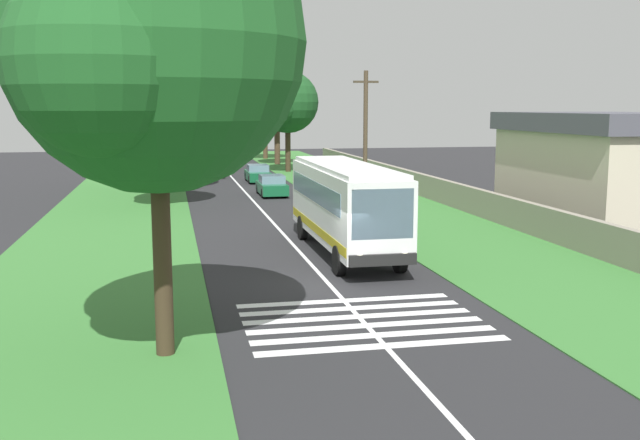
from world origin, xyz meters
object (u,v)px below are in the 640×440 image
at_px(coach_bus, 345,202).
at_px(roadside_tree_left_1, 150,51).
at_px(roadside_tree_left_2, 156,106).
at_px(roadside_tree_right_0, 264,106).
at_px(roadside_tree_right_1, 286,104).
at_px(roadside_tree_right_2, 275,104).
at_px(trailing_minibus_0, 207,153).
at_px(trailing_car_2, 213,169).
at_px(trailing_car_1, 258,174).
at_px(roadside_tree_left_0, 162,103).
at_px(utility_pole, 365,142).
at_px(roadside_building, 605,165).
at_px(trailing_car_0, 272,186).

distance_m(coach_bus, roadside_tree_left_1, 14.47).
height_order(roadside_tree_left_1, roadside_tree_left_2, roadside_tree_left_1).
relative_size(roadside_tree_right_0, roadside_tree_right_1, 0.96).
xyz_separation_m(roadside_tree_right_1, roadside_tree_right_2, (8.78, -0.28, -0.00)).
bearing_deg(trailing_minibus_0, roadside_tree_right_1, -128.60).
distance_m(trailing_minibus_0, roadside_tree_right_0, 14.54).
relative_size(trailing_car_2, roadside_tree_right_2, 0.49).
xyz_separation_m(trailing_car_1, roadside_tree_left_1, (-40.95, 7.40, 6.70)).
relative_size(roadside_tree_left_1, roadside_tree_left_2, 1.23).
height_order(coach_bus, roadside_tree_left_0, roadside_tree_left_0).
distance_m(trailing_car_2, roadside_tree_right_2, 15.50).
bearing_deg(roadside_tree_right_0, roadside_tree_right_1, 179.42).
relative_size(trailing_minibus_0, roadside_tree_right_2, 0.68).
bearing_deg(utility_pole, roadside_tree_right_0, -0.47).
bearing_deg(utility_pole, roadside_building, -104.17).
relative_size(trailing_car_2, roadside_tree_left_0, 0.44).
bearing_deg(trailing_car_0, roadside_tree_right_0, -6.59).
height_order(coach_bus, utility_pole, utility_pole).
height_order(roadside_tree_left_2, utility_pole, roadside_tree_left_2).
bearing_deg(trailing_car_2, roadside_tree_right_2, -30.72).
xyz_separation_m(coach_bus, roadside_tree_right_2, (47.24, -3.99, 4.16)).
bearing_deg(roadside_tree_right_2, roadside_tree_left_2, 159.12).
bearing_deg(roadside_tree_left_2, trailing_car_0, -62.18).
bearing_deg(roadside_tree_right_0, trailing_minibus_0, 148.15).
height_order(roadside_tree_left_2, roadside_tree_right_1, roadside_tree_right_1).
distance_m(trailing_car_2, roadside_tree_left_0, 11.59).
relative_size(coach_bus, roadside_building, 0.90).
relative_size(roadside_tree_left_0, roadside_tree_left_2, 1.08).
relative_size(trailing_car_1, utility_pole, 0.54).
distance_m(trailing_minibus_0, roadside_tree_left_1, 55.84).
distance_m(roadside_tree_left_2, roadside_tree_right_1, 24.81).
height_order(trailing_car_0, trailing_car_1, same).
bearing_deg(roadside_building, roadside_tree_right_2, 16.62).
bearing_deg(trailing_car_0, trailing_minibus_0, 7.67).
relative_size(trailing_car_1, trailing_minibus_0, 0.72).
height_order(roadside_tree_left_0, roadside_tree_left_2, roadside_tree_left_0).
height_order(roadside_tree_right_0, roadside_tree_right_1, roadside_tree_right_1).
height_order(trailing_car_0, roadside_tree_left_1, roadside_tree_left_1).
xyz_separation_m(coach_bus, trailing_car_2, (34.83, 3.38, -1.48)).
height_order(utility_pole, roadside_building, utility_pole).
height_order(trailing_car_2, roadside_tree_right_2, roadside_tree_right_2).
bearing_deg(roadside_tree_left_2, roadside_tree_right_0, -16.45).
xyz_separation_m(trailing_car_2, roadside_tree_right_1, (3.63, -7.10, 5.64)).
bearing_deg(roadside_tree_left_0, trailing_minibus_0, -12.26).
height_order(trailing_car_0, roadside_tree_left_0, roadside_tree_left_0).
relative_size(coach_bus, trailing_car_2, 2.60).
xyz_separation_m(coach_bus, roadside_tree_left_0, (25.58, 7.43, 4.20)).
xyz_separation_m(trailing_car_1, trailing_car_2, (5.13, 3.32, 0.00)).
distance_m(trailing_car_2, utility_pole, 26.29).
relative_size(trailing_car_0, trailing_car_2, 1.00).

